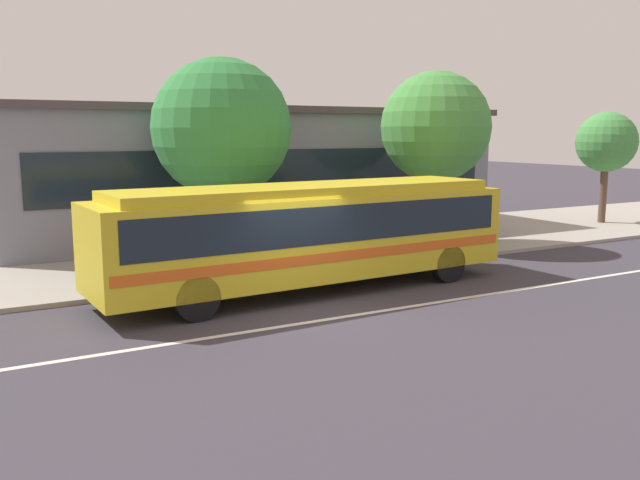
# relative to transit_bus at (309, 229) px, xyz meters

# --- Properties ---
(ground_plane) EXTENTS (120.00, 120.00, 0.00)m
(ground_plane) POSITION_rel_transit_bus_xyz_m (-1.01, -1.75, -1.56)
(ground_plane) COLOR #3A363F
(sidewalk_slab) EXTENTS (60.00, 8.00, 0.12)m
(sidewalk_slab) POSITION_rel_transit_bus_xyz_m (-1.01, 5.35, -1.50)
(sidewalk_slab) COLOR #A0998F
(sidewalk_slab) RESTS_ON ground_plane
(lane_stripe_center) EXTENTS (56.00, 0.16, 0.01)m
(lane_stripe_center) POSITION_rel_transit_bus_xyz_m (-1.01, -2.55, -1.56)
(lane_stripe_center) COLOR silver
(lane_stripe_center) RESTS_ON ground_plane
(transit_bus) EXTENTS (10.89, 3.05, 2.68)m
(transit_bus) POSITION_rel_transit_bus_xyz_m (0.00, 0.00, 0.00)
(transit_bus) COLOR gold
(transit_bus) RESTS_ON ground_plane
(pedestrian_waiting_near_sign) EXTENTS (0.47, 0.47, 1.70)m
(pedestrian_waiting_near_sign) POSITION_rel_transit_bus_xyz_m (1.71, 3.17, -0.45)
(pedestrian_waiting_near_sign) COLOR #7E654F
(pedestrian_waiting_near_sign) RESTS_ON sidewalk_slab
(pedestrian_walking_along_curb) EXTENTS (0.47, 0.47, 1.67)m
(pedestrian_walking_along_curb) POSITION_rel_transit_bus_xyz_m (0.28, 3.27, -0.46)
(pedestrian_walking_along_curb) COLOR navy
(pedestrian_walking_along_curb) RESTS_ON sidewalk_slab
(bus_stop_sign) EXTENTS (0.08, 0.44, 2.39)m
(bus_stop_sign) POSITION_rel_transit_bus_xyz_m (3.17, 1.83, 0.09)
(bus_stop_sign) COLOR gray
(bus_stop_sign) RESTS_ON sidewalk_slab
(street_tree_near_stop) EXTENTS (4.15, 4.15, 6.04)m
(street_tree_near_stop) POSITION_rel_transit_bus_xyz_m (-0.54, 4.47, 2.51)
(street_tree_near_stop) COLOR brown
(street_tree_near_stop) RESTS_ON sidewalk_slab
(street_tree_mid_block) EXTENTS (3.74, 3.74, 5.90)m
(street_tree_mid_block) POSITION_rel_transit_bus_xyz_m (6.85, 3.62, 2.57)
(street_tree_mid_block) COLOR brown
(street_tree_mid_block) RESTS_ON sidewalk_slab
(street_tree_far_end) EXTENTS (2.54, 2.54, 4.71)m
(street_tree_far_end) POSITION_rel_transit_bus_xyz_m (16.80, 4.52, 1.97)
(street_tree_far_end) COLOR brown
(street_tree_far_end) RESTS_ON sidewalk_slab
(station_building) EXTENTS (19.05, 8.26, 4.88)m
(station_building) POSITION_rel_transit_bus_xyz_m (2.66, 10.39, 0.88)
(station_building) COLOR slate
(station_building) RESTS_ON ground_plane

